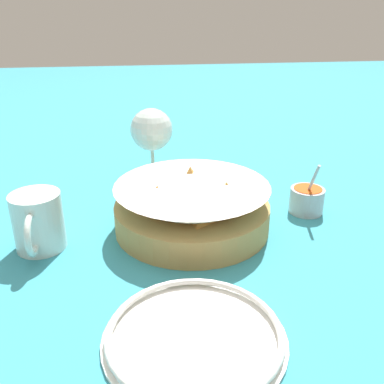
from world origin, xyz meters
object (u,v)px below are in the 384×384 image
at_px(wine_glass, 152,132).
at_px(beer_mug, 38,224).
at_px(side_plate, 192,336).
at_px(food_basket, 192,209).
at_px(sauce_cup, 307,199).

distance_m(wine_glass, beer_mug, 0.30).
bearing_deg(side_plate, food_basket, 172.06).
distance_m(food_basket, sauce_cup, 0.21).
bearing_deg(beer_mug, side_plate, 41.71).
xyz_separation_m(sauce_cup, beer_mug, (0.06, -0.44, 0.02)).
height_order(food_basket, wine_glass, wine_glass).
bearing_deg(beer_mug, wine_glass, 142.08).
bearing_deg(sauce_cup, wine_glass, -123.29).
xyz_separation_m(food_basket, beer_mug, (0.03, -0.23, 0.01)).
distance_m(sauce_cup, beer_mug, 0.44).
distance_m(beer_mug, side_plate, 0.30).
relative_size(beer_mug, side_plate, 0.54).
distance_m(food_basket, beer_mug, 0.23).
xyz_separation_m(food_basket, wine_glass, (-0.20, -0.05, 0.07)).
distance_m(food_basket, wine_glass, 0.22).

